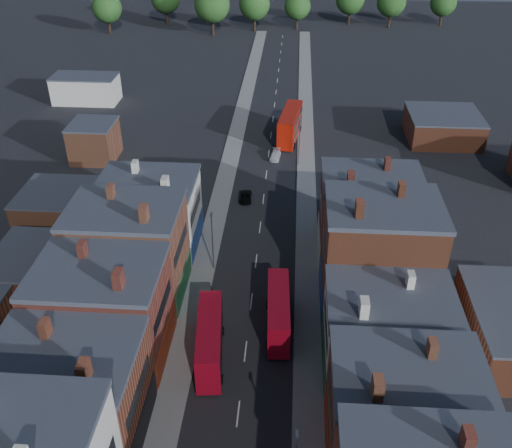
# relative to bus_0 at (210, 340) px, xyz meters

# --- Properties ---
(pavement_west) EXTENTS (3.00, 200.00, 0.12)m
(pavement_west) POSITION_rel_bus_0_xyz_m (-3.00, 35.10, -2.38)
(pavement_west) COLOR gray
(pavement_west) RESTS_ON ground
(pavement_east) EXTENTS (3.00, 200.00, 0.12)m
(pavement_east) POSITION_rel_bus_0_xyz_m (10.00, 35.10, -2.38)
(pavement_east) COLOR gray
(pavement_east) RESTS_ON ground
(terrace_west) EXTENTS (12.00, 80.00, 12.61)m
(terrace_west) POSITION_rel_bus_0_xyz_m (-10.50, -14.90, 3.86)
(terrace_west) COLOR brown
(terrace_west) RESTS_ON ground
(lamp_post_2) EXTENTS (0.25, 0.70, 8.12)m
(lamp_post_2) POSITION_rel_bus_0_xyz_m (-1.70, 15.10, 2.26)
(lamp_post_2) COLOR slate
(lamp_post_2) RESTS_ON ground
(lamp_post_3) EXTENTS (0.25, 0.70, 8.12)m
(lamp_post_3) POSITION_rel_bus_0_xyz_m (8.70, 45.10, 2.26)
(lamp_post_3) COLOR slate
(lamp_post_3) RESTS_ON ground
(bus_0) EXTENTS (3.45, 10.68, 4.53)m
(bus_0) POSITION_rel_bus_0_xyz_m (0.00, 0.00, 0.00)
(bus_0) COLOR #A1091B
(bus_0) RESTS_ON ground
(bus_1) EXTENTS (2.90, 10.19, 4.36)m
(bus_1) POSITION_rel_bus_0_xyz_m (6.73, 4.88, -0.09)
(bus_1) COLOR #A6091B
(bus_1) RESTS_ON ground
(bus_2) EXTENTS (4.42, 12.74, 5.39)m
(bus_2) POSITION_rel_bus_0_xyz_m (7.00, 55.59, 0.46)
(bus_2) COLOR #9F1307
(bus_2) RESTS_ON ground
(car_2) EXTENTS (1.93, 3.92, 1.07)m
(car_2) POSITION_rel_bus_0_xyz_m (0.81, 32.62, -1.91)
(car_2) COLOR black
(car_2) RESTS_ON ground
(car_3) EXTENTS (1.97, 4.14, 1.17)m
(car_3) POSITION_rel_bus_0_xyz_m (4.70, 47.32, -1.86)
(car_3) COLOR white
(car_3) RESTS_ON ground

